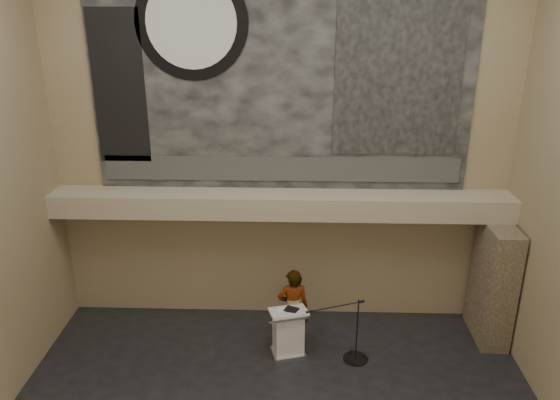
{
  "coord_description": "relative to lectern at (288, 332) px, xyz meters",
  "views": [
    {
      "loc": [
        0.34,
        -7.45,
        7.29
      ],
      "look_at": [
        0.0,
        3.2,
        3.2
      ],
      "focal_mm": 35.0,
      "sensor_mm": 36.0,
      "label": 1
    }
  ],
  "objects": [
    {
      "name": "stone_pier",
      "position": [
        4.45,
        0.85,
        0.8
      ],
      "size": [
        0.6,
        1.4,
        2.7
      ],
      "primitive_type": "cube",
      "color": "#463A2B",
      "rests_on": "floor"
    },
    {
      "name": "soffit",
      "position": [
        -0.2,
        1.3,
        2.4
      ],
      "size": [
        10.0,
        0.8,
        0.5
      ],
      "primitive_type": "cube",
      "color": "gray",
      "rests_on": "wall_back"
    },
    {
      "name": "sprinkler_left",
      "position": [
        -1.8,
        1.25,
        2.12
      ],
      "size": [
        0.04,
        0.04,
        0.06
      ],
      "primitive_type": "cylinder",
      "color": "#B2893D",
      "rests_on": "soffit"
    },
    {
      "name": "speaker_person",
      "position": [
        0.09,
        0.35,
        0.37
      ],
      "size": [
        0.72,
        0.52,
        1.85
      ],
      "primitive_type": "imported",
      "rotation": [
        0.0,
        0.0,
        3.26
      ],
      "color": "white",
      "rests_on": "floor"
    },
    {
      "name": "banner_brick_print",
      "position": [
        -3.6,
        1.63,
        4.85
      ],
      "size": [
        1.1,
        0.02,
        3.2
      ],
      "primitive_type": "cube",
      "color": "black",
      "rests_on": "banner"
    },
    {
      "name": "banner_clock_face",
      "position": [
        -2.0,
        1.61,
        6.15
      ],
      "size": [
        1.84,
        0.02,
        1.84
      ],
      "primitive_type": "cylinder",
      "rotation": [
        1.57,
        0.0,
        0.0
      ],
      "color": "silver",
      "rests_on": "banner"
    },
    {
      "name": "papers",
      "position": [
        -0.12,
        -0.06,
        0.55
      ],
      "size": [
        0.27,
        0.34,
        0.0
      ],
      "primitive_type": "cube",
      "rotation": [
        0.0,
        0.0,
        0.21
      ],
      "color": "white",
      "rests_on": "lectern"
    },
    {
      "name": "banner_building_print",
      "position": [
        2.2,
        1.63,
        5.25
      ],
      "size": [
        2.6,
        0.02,
        3.6
      ],
      "primitive_type": "cube",
      "color": "black",
      "rests_on": "banner"
    },
    {
      "name": "mic_stand",
      "position": [
        1.39,
        -0.13,
        -0.35
      ],
      "size": [
        1.33,
        0.67,
        1.44
      ],
      "rotation": [
        0.0,
        0.0,
        0.36
      ],
      "color": "black",
      "rests_on": "floor"
    },
    {
      "name": "banner_clock_rim",
      "position": [
        -2.0,
        1.63,
        6.15
      ],
      "size": [
        2.3,
        0.02,
        2.3
      ],
      "primitive_type": "cylinder",
      "rotation": [
        1.57,
        0.0,
        0.0
      ],
      "color": "black",
      "rests_on": "banner"
    },
    {
      "name": "lectern",
      "position": [
        0.0,
        0.0,
        0.0
      ],
      "size": [
        0.89,
        0.73,
        1.14
      ],
      "rotation": [
        0.0,
        0.0,
        0.27
      ],
      "color": "silver",
      "rests_on": "floor"
    },
    {
      "name": "sprinkler_right",
      "position": [
        1.7,
        1.25,
        2.12
      ],
      "size": [
        0.04,
        0.04,
        0.06
      ],
      "primitive_type": "cylinder",
      "color": "#B2893D",
      "rests_on": "soffit"
    },
    {
      "name": "wall_back",
      "position": [
        -0.2,
        1.7,
        3.7
      ],
      "size": [
        10.0,
        0.02,
        8.5
      ],
      "primitive_type": "cube",
      "color": "#857554",
      "rests_on": "floor"
    },
    {
      "name": "banner_text_strip",
      "position": [
        -0.2,
        1.63,
        3.1
      ],
      "size": [
        7.76,
        0.02,
        0.55
      ],
      "primitive_type": "cube",
      "color": "#303030",
      "rests_on": "banner"
    },
    {
      "name": "binder",
      "position": [
        0.06,
        -0.01,
        0.56
      ],
      "size": [
        0.33,
        0.31,
        0.04
      ],
      "primitive_type": "cube",
      "rotation": [
        0.0,
        0.0,
        -0.42
      ],
      "color": "black",
      "rests_on": "lectern"
    },
    {
      "name": "banner",
      "position": [
        -0.2,
        1.67,
        5.15
      ],
      "size": [
        8.0,
        0.05,
        5.0
      ],
      "primitive_type": "cube",
      "color": "black",
      "rests_on": "wall_back"
    }
  ]
}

